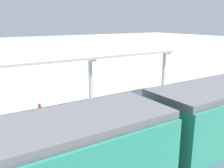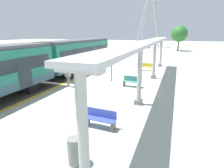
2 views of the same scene
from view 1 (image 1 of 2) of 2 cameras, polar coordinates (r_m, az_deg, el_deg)
ground_plane at (r=13.29m, az=-11.11°, el=-12.54°), size 176.00×176.00×0.00m
canopy_pillar_nearest at (r=20.89m, az=11.94°, el=2.63°), size 1.10×0.44×3.54m
canopy_pillar_second at (r=16.87m, az=-5.00°, el=0.08°), size 1.10×0.44×3.54m
canopy_beam at (r=15.26m, az=-16.42°, el=5.01°), size 1.20×21.30×0.16m
bench_near_end at (r=18.17m, az=6.17°, el=-3.33°), size 1.52×0.51×0.86m
bench_far_end at (r=14.90m, az=-14.78°, el=-7.82°), size 1.52×0.52×0.86m
trash_bin at (r=19.88m, az=11.54°, el=-1.87°), size 0.48×0.48×0.95m
platform_info_sign at (r=12.38m, az=-16.24°, el=-8.20°), size 0.56×0.10×2.20m
passenger_waiting_near_edge at (r=11.35m, az=2.11°, el=-11.10°), size 0.54×0.33×1.73m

